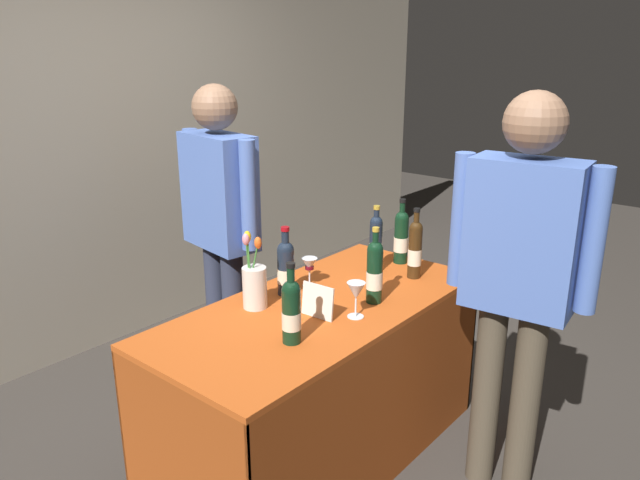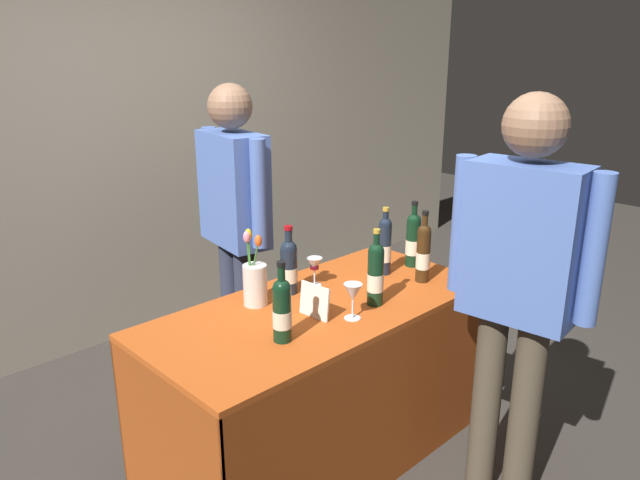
# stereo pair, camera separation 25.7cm
# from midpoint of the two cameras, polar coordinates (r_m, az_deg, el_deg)

# --- Properties ---
(ground_plane) EXTENTS (12.00, 12.00, 0.00)m
(ground_plane) POSITION_cam_midpoint_polar(r_m,az_deg,el_deg) (3.08, -2.54, -19.49)
(ground_plane) COLOR #38332D
(back_partition) EXTENTS (7.01, 0.12, 2.51)m
(back_partition) POSITION_cam_midpoint_polar(r_m,az_deg,el_deg) (4.01, -23.14, 7.68)
(back_partition) COLOR #B2A893
(back_partition) RESTS_ON ground_plane
(tasting_table) EXTENTS (1.60, 0.75, 0.78)m
(tasting_table) POSITION_cam_midpoint_polar(r_m,az_deg,el_deg) (2.79, -2.69, -10.68)
(tasting_table) COLOR #B74C19
(tasting_table) RESTS_ON ground_plane
(featured_wine_bottle) EXTENTS (0.07, 0.07, 0.34)m
(featured_wine_bottle) POSITION_cam_midpoint_polar(r_m,az_deg,el_deg) (3.01, 2.85, -0.33)
(featured_wine_bottle) COLOR #192333
(featured_wine_bottle) RESTS_ON tasting_table
(display_bottle_0) EXTENTS (0.08, 0.08, 0.32)m
(display_bottle_0) POSITION_cam_midpoint_polar(r_m,az_deg,el_deg) (2.75, -5.92, -2.56)
(display_bottle_0) COLOR #192333
(display_bottle_0) RESTS_ON tasting_table
(display_bottle_1) EXTENTS (0.07, 0.07, 0.35)m
(display_bottle_1) POSITION_cam_midpoint_polar(r_m,az_deg,el_deg) (2.95, 6.50, -0.85)
(display_bottle_1) COLOR #38230F
(display_bottle_1) RESTS_ON tasting_table
(display_bottle_2) EXTENTS (0.07, 0.07, 0.34)m
(display_bottle_2) POSITION_cam_midpoint_polar(r_m,az_deg,el_deg) (3.15, 5.36, 0.33)
(display_bottle_2) COLOR black
(display_bottle_2) RESTS_ON tasting_table
(display_bottle_3) EXTENTS (0.07, 0.07, 0.35)m
(display_bottle_3) POSITION_cam_midpoint_polar(r_m,az_deg,el_deg) (2.65, 2.41, -2.99)
(display_bottle_3) COLOR black
(display_bottle_3) RESTS_ON tasting_table
(display_bottle_4) EXTENTS (0.07, 0.07, 0.32)m
(display_bottle_4) POSITION_cam_midpoint_polar(r_m,az_deg,el_deg) (2.31, -5.93, -6.66)
(display_bottle_4) COLOR black
(display_bottle_4) RESTS_ON tasting_table
(wine_glass_near_vendor) EXTENTS (0.08, 0.08, 0.15)m
(wine_glass_near_vendor) POSITION_cam_midpoint_polar(r_m,az_deg,el_deg) (2.52, 0.50, -4.96)
(wine_glass_near_vendor) COLOR silver
(wine_glass_near_vendor) RESTS_ON tasting_table
(wine_glass_mid) EXTENTS (0.08, 0.08, 0.14)m
(wine_glass_mid) POSITION_cam_midpoint_polar(r_m,az_deg,el_deg) (2.85, -3.59, -2.44)
(wine_glass_mid) COLOR silver
(wine_glass_mid) RESTS_ON tasting_table
(flower_vase) EXTENTS (0.11, 0.11, 0.34)m
(flower_vase) POSITION_cam_midpoint_polar(r_m,az_deg,el_deg) (2.64, -9.00, -4.16)
(flower_vase) COLOR silver
(flower_vase) RESTS_ON tasting_table
(brochure_stand) EXTENTS (0.03, 0.16, 0.14)m
(brochure_stand) POSITION_cam_midpoint_polar(r_m,az_deg,el_deg) (2.54, -3.14, -5.84)
(brochure_stand) COLOR silver
(brochure_stand) RESTS_ON tasting_table
(vendor_presenter) EXTENTS (0.27, 0.60, 1.69)m
(vendor_presenter) POSITION_cam_midpoint_polar(r_m,az_deg,el_deg) (3.26, -11.63, 2.43)
(vendor_presenter) COLOR #2D3347
(vendor_presenter) RESTS_ON ground_plane
(taster_foreground_right) EXTENTS (0.25, 0.59, 1.72)m
(taster_foreground_right) POSITION_cam_midpoint_polar(r_m,az_deg,el_deg) (2.48, 15.52, -2.42)
(taster_foreground_right) COLOR #4C4233
(taster_foreground_right) RESTS_ON ground_plane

